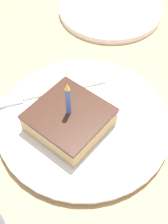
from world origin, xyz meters
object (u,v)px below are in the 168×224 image
object	(u,v)px
side_plate	(110,9)
cake_slice	(69,119)
plate	(84,121)
fork	(44,93)

from	to	relation	value
side_plate	cake_slice	bearing A→B (deg)	-154.67
plate	side_plate	bearing A→B (deg)	28.67
fork	side_plate	distance (m)	0.30
plate	fork	xyz separation A→B (m)	(-0.00, 0.09, 0.01)
plate	cake_slice	size ratio (longest dim) A/B	2.56
fork	side_plate	size ratio (longest dim) A/B	0.72
plate	side_plate	xyz separation A→B (m)	(0.29, 0.16, -0.00)
cake_slice	side_plate	size ratio (longest dim) A/B	0.48
plate	fork	world-z (taller)	fork
fork	side_plate	bearing A→B (deg)	13.36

